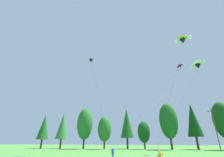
# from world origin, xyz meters

# --- Properties ---
(treeline_tree_a) EXTENTS (4.25, 4.25, 12.04)m
(treeline_tree_a) POSITION_xyz_m (-37.26, 52.00, 7.54)
(treeline_tree_a) COLOR #472D19
(treeline_tree_a) RESTS_ON ground_plane
(treeline_tree_b) EXTENTS (4.37, 4.37, 12.58)m
(treeline_tree_b) POSITION_xyz_m (-30.26, 53.42, 7.88)
(treeline_tree_b) COLOR #472D19
(treeline_tree_b) RESTS_ON ground_plane
(treeline_tree_c) EXTENTS (5.47, 5.47, 13.59)m
(treeline_tree_c) POSITION_xyz_m (-20.44, 51.68, 8.23)
(treeline_tree_c) COLOR #472D19
(treeline_tree_c) RESTS_ON ground_plane
(treeline_tree_d) EXTENTS (4.64, 4.64, 10.50)m
(treeline_tree_d) POSITION_xyz_m (-13.23, 52.11, 6.36)
(treeline_tree_d) COLOR #472D19
(treeline_tree_d) RESTS_ON ground_plane
(treeline_tree_e) EXTENTS (4.62, 4.62, 13.74)m
(treeline_tree_e) POSITION_xyz_m (-6.13, 56.65, 8.61)
(treeline_tree_e) COLOR #472D19
(treeline_tree_e) RESTS_ON ground_plane
(treeline_tree_f) EXTENTS (4.20, 4.20, 8.87)m
(treeline_tree_f) POSITION_xyz_m (-0.19, 55.48, 5.37)
(treeline_tree_f) COLOR #472D19
(treeline_tree_f) RESTS_ON ground_plane
(treeline_tree_g) EXTENTS (5.70, 5.70, 14.43)m
(treeline_tree_g) POSITION_xyz_m (8.09, 53.68, 8.74)
(treeline_tree_g) COLOR #472D19
(treeline_tree_g) RESTS_ON ground_plane
(treeline_tree_h) EXTENTS (4.83, 4.83, 14.69)m
(treeline_tree_h) POSITION_xyz_m (16.32, 57.06, 9.21)
(treeline_tree_h) COLOR #472D19
(treeline_tree_h) RESTS_ON ground_plane
(treeline_tree_i) EXTENTS (5.70, 5.70, 14.46)m
(treeline_tree_i) POSITION_xyz_m (24.63, 55.68, 8.75)
(treeline_tree_i) COLOR #472D19
(treeline_tree_i) RESTS_ON ground_plane
(utility_pole) EXTENTS (2.20, 0.26, 10.91)m
(utility_pole) POSITION_xyz_m (19.44, 48.29, 5.72)
(utility_pole) COLOR brown
(utility_pole) RESTS_ON ground_plane
(kite_flyer_near) EXTENTS (0.29, 0.58, 1.69)m
(kite_flyer_near) POSITION_xyz_m (-2.85, 20.92, 0.99)
(kite_flyer_near) COLOR #4C4C51
(kite_flyer_near) RESTS_ON ground_plane
(parafoil_kite_high_purple) EXTENTS (8.20, 9.79, 20.09)m
(parafoil_kite_high_purple) POSITION_xyz_m (-10.33, 29.55, 20.63)
(parafoil_kite_high_purple) COLOR purple
(parafoil_kite_mid_white) EXTENTS (10.32, 12.97, 14.44)m
(parafoil_kite_mid_white) POSITION_xyz_m (11.57, 26.76, 15.28)
(parafoil_kite_mid_white) COLOR white
(parafoil_kite_far_magenta) EXTENTS (14.74, 17.11, 19.56)m
(parafoil_kite_far_magenta) POSITION_xyz_m (10.92, 37.00, 20.19)
(parafoil_kite_far_magenta) COLOR #D12893
(parafoil_kite_low_lime_white) EXTENTS (10.08, 15.20, 22.14)m
(parafoil_kite_low_lime_white) POSITION_xyz_m (10.73, 29.36, 22.84)
(parafoil_kite_low_lime_white) COLOR #93D633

